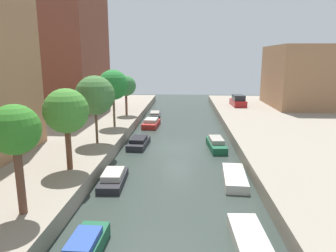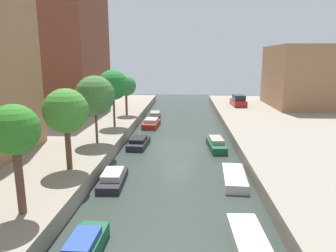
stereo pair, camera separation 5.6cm
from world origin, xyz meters
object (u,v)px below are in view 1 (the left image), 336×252
object	(u,v)px
moored_boat_left_2	(139,142)
street_tree_0	(15,131)
moored_boat_right_1	(251,243)
moored_boat_right_3	(216,144)
low_block_right	(306,76)
street_tree_1	(66,111)
moored_boat_right_2	(235,178)
street_tree_4	(126,86)
moored_boat_left_3	(151,123)
moored_boat_left_1	(113,178)
moored_boat_left_4	(155,115)
moored_boat_left_0	(84,248)
street_tree_2	(95,95)
street_tree_3	(113,85)
apartment_tower_far	(59,38)
parked_car	(238,101)

from	to	relation	value
moored_boat_left_2	street_tree_0	bearing A→B (deg)	-101.75
moored_boat_right_1	moored_boat_right_3	xyz separation A→B (m)	(-0.03, 14.95, 0.12)
low_block_right	street_tree_1	size ratio (longest dim) A/B	2.41
moored_boat_right_2	street_tree_4	bearing A→B (deg)	119.66
low_block_right	moored_boat_left_3	xyz separation A→B (m)	(-21.29, -10.85, -4.91)
moored_boat_left_1	moored_boat_left_4	distance (m)	23.48
street_tree_4	moored_boat_right_3	size ratio (longest dim) A/B	1.13
moored_boat_left_4	moored_boat_right_3	size ratio (longest dim) A/B	1.05
moored_boat_left_4	moored_boat_right_3	bearing A→B (deg)	-65.54
moored_boat_left_0	moored_boat_right_3	xyz separation A→B (m)	(6.73, 15.83, 0.02)
street_tree_0	street_tree_1	xyz separation A→B (m)	(-0.00, 5.80, -0.11)
moored_boat_left_2	moored_boat_right_2	bearing A→B (deg)	-46.96
street_tree_2	moored_boat_left_4	xyz separation A→B (m)	(3.08, 17.45, -4.64)
moored_boat_left_4	moored_boat_right_2	world-z (taller)	moored_boat_left_4
moored_boat_left_1	street_tree_3	bearing A→B (deg)	102.24
apartment_tower_far	moored_boat_left_3	xyz separation A→B (m)	(12.71, -6.06, -10.10)
street_tree_1	moored_boat_left_3	xyz separation A→B (m)	(3.27, 17.27, -4.28)
street_tree_1	parked_car	world-z (taller)	street_tree_1
street_tree_0	moored_boat_left_1	size ratio (longest dim) A/B	1.31
street_tree_1	moored_boat_right_2	distance (m)	11.38
apartment_tower_far	moored_boat_right_2	distance (m)	31.69
street_tree_3	moored_boat_right_2	xyz separation A→B (m)	(10.46, -11.72, -4.94)
street_tree_3	street_tree_1	bearing A→B (deg)	-90.00
moored_boat_left_3	moored_boat_left_4	world-z (taller)	moored_boat_left_3
moored_boat_right_3	apartment_tower_far	bearing A→B (deg)	142.54
moored_boat_left_3	moored_boat_right_2	world-z (taller)	moored_boat_left_3
low_block_right	moored_boat_left_3	size ratio (longest dim) A/B	3.02
apartment_tower_far	moored_boat_right_2	size ratio (longest dim) A/B	4.53
street_tree_0	moored_boat_right_3	size ratio (longest dim) A/B	1.16
street_tree_3	moored_boat_left_2	bearing A→B (deg)	-51.11
street_tree_4	moored_boat_left_1	bearing A→B (deg)	-81.96
street_tree_3	moored_boat_left_4	bearing A→B (deg)	74.44
street_tree_3	moored_boat_right_3	xyz separation A→B (m)	(9.99, -4.15, -4.81)
moored_boat_left_3	moored_boat_right_1	distance (m)	24.71
street_tree_1	street_tree_2	xyz separation A→B (m)	(0.00, 6.20, 0.25)
apartment_tower_far	moored_boat_left_3	size ratio (longest dim) A/B	4.68
low_block_right	parked_car	world-z (taller)	low_block_right
street_tree_4	moored_boat_right_3	bearing A→B (deg)	-47.23
moored_boat_left_1	moored_boat_left_3	xyz separation A→B (m)	(0.58, 17.10, 0.06)
street_tree_0	moored_boat_right_1	distance (m)	11.01
moored_boat_left_4	moored_boat_right_1	world-z (taller)	moored_boat_left_4
moored_boat_left_1	moored_boat_right_2	world-z (taller)	moored_boat_left_1
street_tree_2	parked_car	distance (m)	26.27
street_tree_2	street_tree_3	bearing A→B (deg)	90.00
street_tree_0	moored_boat_right_2	distance (m)	13.20
street_tree_4	moored_boat_left_3	xyz separation A→B (m)	(3.27, -1.98, -4.15)
moored_boat_left_4	moored_boat_right_2	distance (m)	23.94
street_tree_0	street_tree_1	world-z (taller)	street_tree_1
street_tree_4	moored_boat_left_0	world-z (taller)	street_tree_4
moored_boat_left_4	moored_boat_right_2	size ratio (longest dim) A/B	1.07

